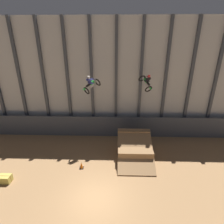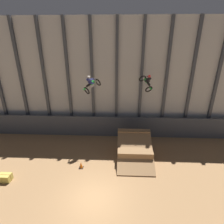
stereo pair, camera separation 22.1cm
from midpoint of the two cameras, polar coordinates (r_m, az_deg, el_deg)
ground_plane at (r=13.17m, az=-5.32°, el=-26.20°), size 60.00×60.00×0.00m
arena_back_wall at (r=18.60m, az=-2.09°, el=10.29°), size 32.00×0.40×12.16m
lower_barrier at (r=19.37m, az=-2.11°, el=-4.69°), size 31.36×0.20×2.30m
dirt_ramp at (r=16.50m, az=7.64°, el=-11.63°), size 3.07×4.22×2.17m
rider_bike_left_air at (r=16.06m, az=-6.35°, el=8.97°), size 1.71×1.69×1.68m
rider_bike_right_air at (r=16.86m, az=11.58°, el=9.54°), size 1.39×1.81×1.70m
traffic_cone_near_ramp at (r=15.39m, az=-9.66°, el=-16.68°), size 0.36×0.36×0.58m
hay_bale_trackside at (r=16.17m, az=-31.21°, el=-17.86°), size 0.91×0.61×0.57m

